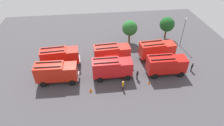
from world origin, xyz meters
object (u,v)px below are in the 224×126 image
Objects in this scene: fire_truck_4 at (112,53)px; traffic_cone_2 at (140,51)px; fire_truck_5 at (157,50)px; firefighter_1 at (137,74)px; firefighter_3 at (192,67)px; traffic_cone_1 at (149,82)px; tree_1 at (167,24)px; tree_0 at (130,28)px; lamppost at (183,30)px; fire_truck_1 at (112,67)px; fire_truck_3 at (60,56)px; firefighter_2 at (142,47)px; firefighter_4 at (123,85)px; fire_truck_2 at (166,64)px; firefighter_0 at (67,70)px; traffic_cone_0 at (90,90)px; fire_truck_0 at (56,72)px.

fire_truck_4 is 12.55× the size of traffic_cone_2.
firefighter_1 is at bearing -135.97° from fire_truck_5.
firefighter_3 reaches higher than traffic_cone_1.
firefighter_1 is at bearing -130.74° from firefighter_3.
fire_truck_5 is at bearing -120.68° from tree_1.
lamppost is (11.20, -3.05, 0.34)m from tree_0.
fire_truck_1 and fire_truck_3 have the same top height.
firefighter_2 reaches higher than traffic_cone_1.
fire_truck_3 and fire_truck_4 have the same top height.
traffic_cone_2 is (2.56, 8.65, -0.72)m from firefighter_1.
firefighter_4 is 16.16m from tree_0.
fire_truck_1 is 4.16× the size of firefighter_3.
fire_truck_1 is at bearing -114.59° from tree_0.
fire_truck_3 is 15.10m from firefighter_1.
tree_0 is (-4.35, 12.24, 1.43)m from fire_truck_2.
fire_truck_4 is at bearing -155.91° from traffic_cone_2.
tree_1 reaches higher than traffic_cone_2.
tree_0 is 5.71m from traffic_cone_2.
firefighter_0 is at bearing -69.65° from fire_truck_3.
firefighter_4 is (-8.25, -8.19, -1.20)m from fire_truck_5.
tree_1 is (4.86, 8.19, 1.41)m from fire_truck_5.
firefighter_0 is at bearing -153.84° from tree_1.
traffic_cone_2 is 0.09× the size of lamppost.
firefighter_2 is at bearing -144.16° from tree_1.
traffic_cone_0 is (-13.83, -3.07, -1.79)m from fire_truck_2.
tree_1 reaches higher than firefighter_3.
traffic_cone_1 is at bearing 3.93° from traffic_cone_0.
firefighter_0 is at bearing -174.52° from fire_truck_5.
firefighter_1 is (13.90, -5.78, -1.14)m from fire_truck_3.
firefighter_4 is at bearing -139.16° from fire_truck_5.
fire_truck_1 is at bearing -151.82° from lamppost.
firefighter_1 is at bearing -94.69° from tree_0.
firefighter_0 is (1.31, -2.91, -1.23)m from fire_truck_3.
traffic_cone_0 is at bearing 14.94° from firefighter_2.
fire_truck_4 is at bearing -72.68° from firefighter_4.
firefighter_2 is 3.12× the size of traffic_cone_2.
fire_truck_2 reaches higher than firefighter_2.
fire_truck_0 is 19.91m from fire_truck_5.
traffic_cone_2 is at bearing 6.06° from fire_truck_3.
fire_truck_5 is 4.10× the size of firefighter_1.
fire_truck_1 is 4.71m from fire_truck_4.
tree_0 reaches higher than firefighter_4.
traffic_cone_1 is at bearing 53.65° from firefighter_2.
fire_truck_2 is 8.53m from traffic_cone_2.
fire_truck_5 is (9.14, 0.07, 0.00)m from fire_truck_4.
fire_truck_5 is at bearing -177.84° from firefighter_3.
fire_truck_3 is 25.44m from tree_1.
tree_0 reaches higher than fire_truck_4.
tree_0 is (13.67, 10.20, 2.67)m from firefighter_0.
firefighter_4 is 5.46m from traffic_cone_0.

